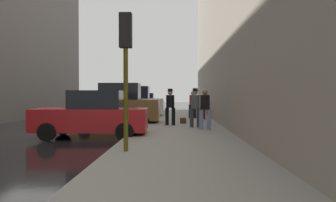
% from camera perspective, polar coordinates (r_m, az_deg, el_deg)
% --- Properties ---
extents(ground_plane, '(120.00, 120.00, 0.00)m').
position_cam_1_polar(ground_plane, '(14.16, -22.94, -5.60)').
color(ground_plane, black).
extents(sidewalk, '(4.00, 40.00, 0.15)m').
position_cam_1_polar(sidewalk, '(12.90, 2.25, -5.83)').
color(sidewalk, gray).
rests_on(sidewalk, ground_plane).
extents(parked_red_hatchback, '(4.26, 2.18, 1.79)m').
position_cam_1_polar(parked_red_hatchback, '(12.75, -12.97, -2.44)').
color(parked_red_hatchback, '#B2191E').
rests_on(parked_red_hatchback, ground_plane).
extents(parked_bronze_suv, '(4.62, 2.10, 2.25)m').
position_cam_1_polar(parked_bronze_suv, '(17.87, -8.79, -0.84)').
color(parked_bronze_suv, brown).
rests_on(parked_bronze_suv, ground_plane).
extents(parked_white_van, '(4.62, 2.09, 2.25)m').
position_cam_1_polar(parked_white_van, '(23.82, -6.22, -0.36)').
color(parked_white_van, silver).
rests_on(parked_white_van, ground_plane).
extents(parked_blue_sedan, '(4.22, 2.10, 1.79)m').
position_cam_1_polar(parked_blue_sedan, '(29.93, -4.65, -0.42)').
color(parked_blue_sedan, navy).
rests_on(parked_blue_sedan, ground_plane).
extents(fire_hydrant, '(0.42, 0.22, 0.70)m').
position_cam_1_polar(fire_hydrant, '(20.18, -2.46, -2.13)').
color(fire_hydrant, red).
rests_on(fire_hydrant, sidewalk).
extents(traffic_light, '(0.32, 0.32, 3.60)m').
position_cam_1_polar(traffic_light, '(8.68, -7.37, 8.57)').
color(traffic_light, '#514C0F').
rests_on(traffic_light, sidewalk).
extents(pedestrian_in_red_jacket, '(0.52, 0.46, 1.71)m').
position_cam_1_polar(pedestrian_in_red_jacket, '(20.81, 4.31, -0.37)').
color(pedestrian_in_red_jacket, black).
rests_on(pedestrian_in_red_jacket, sidewalk).
extents(pedestrian_with_beanie, '(0.50, 0.40, 1.78)m').
position_cam_1_polar(pedestrian_with_beanie, '(14.94, 4.76, -0.81)').
color(pedestrian_with_beanie, '#333338').
rests_on(pedestrian_with_beanie, sidewalk).
extents(pedestrian_in_jeans, '(0.50, 0.40, 1.71)m').
position_cam_1_polar(pedestrian_in_jeans, '(14.00, 6.46, -1.06)').
color(pedestrian_in_jeans, '#728CB2').
rests_on(pedestrian_in_jeans, sidewalk).
extents(pedestrian_with_fedora, '(0.53, 0.49, 1.78)m').
position_cam_1_polar(pedestrian_with_fedora, '(15.91, 0.39, -0.69)').
color(pedestrian_with_fedora, black).
rests_on(pedestrian_with_fedora, sidewalk).
extents(rolling_suitcase, '(0.43, 0.60, 1.04)m').
position_cam_1_polar(rolling_suitcase, '(20.11, 6.01, -2.17)').
color(rolling_suitcase, '#591414').
rests_on(rolling_suitcase, sidewalk).
extents(duffel_bag, '(0.32, 0.44, 0.28)m').
position_cam_1_polar(duffel_bag, '(17.06, 2.64, -3.42)').
color(duffel_bag, '#472D19').
rests_on(duffel_bag, sidewalk).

